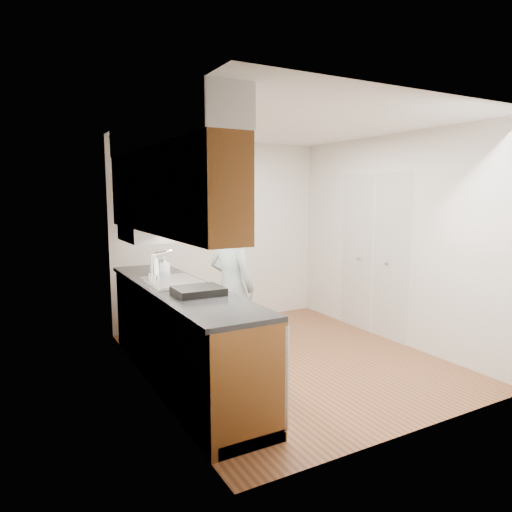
{
  "coord_description": "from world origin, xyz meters",
  "views": [
    {
      "loc": [
        -2.6,
        -4.02,
        1.8
      ],
      "look_at": [
        -0.25,
        0.25,
        1.13
      ],
      "focal_mm": 32.0,
      "sensor_mm": 36.0,
      "label": 1
    }
  ],
  "objects_px": {
    "soap_bottle_c": "(164,266)",
    "dish_rack": "(198,291)",
    "person": "(231,277)",
    "steel_can": "(161,266)",
    "soap_bottle_a": "(154,264)",
    "soap_bottle_b": "(165,266)"
  },
  "relations": [
    {
      "from": "soap_bottle_c",
      "to": "dish_rack",
      "type": "relative_size",
      "value": 0.36
    },
    {
      "from": "person",
      "to": "dish_rack",
      "type": "bearing_deg",
      "value": 113.32
    },
    {
      "from": "steel_can",
      "to": "soap_bottle_c",
      "type": "bearing_deg",
      "value": -73.46
    },
    {
      "from": "soap_bottle_a",
      "to": "soap_bottle_c",
      "type": "height_order",
      "value": "soap_bottle_a"
    },
    {
      "from": "soap_bottle_a",
      "to": "person",
      "type": "bearing_deg",
      "value": -20.96
    },
    {
      "from": "soap_bottle_a",
      "to": "soap_bottle_b",
      "type": "bearing_deg",
      "value": 25.27
    },
    {
      "from": "soap_bottle_a",
      "to": "steel_can",
      "type": "relative_size",
      "value": 1.91
    },
    {
      "from": "soap_bottle_a",
      "to": "steel_can",
      "type": "distance_m",
      "value": 0.27
    },
    {
      "from": "soap_bottle_a",
      "to": "steel_can",
      "type": "bearing_deg",
      "value": 59.45
    },
    {
      "from": "person",
      "to": "steel_can",
      "type": "bearing_deg",
      "value": 25.79
    },
    {
      "from": "person",
      "to": "soap_bottle_c",
      "type": "xyz_separation_m",
      "value": [
        -0.6,
        0.46,
        0.11
      ]
    },
    {
      "from": "soap_bottle_b",
      "to": "dish_rack",
      "type": "xyz_separation_m",
      "value": [
        -0.05,
        -1.09,
        -0.06
      ]
    },
    {
      "from": "person",
      "to": "steel_can",
      "type": "xyz_separation_m",
      "value": [
        -0.62,
        0.51,
        0.1
      ]
    },
    {
      "from": "person",
      "to": "soap_bottle_a",
      "type": "bearing_deg",
      "value": 44.51
    },
    {
      "from": "soap_bottle_b",
      "to": "dish_rack",
      "type": "bearing_deg",
      "value": -92.73
    },
    {
      "from": "soap_bottle_b",
      "to": "soap_bottle_c",
      "type": "xyz_separation_m",
      "value": [
        0.02,
        0.11,
        -0.02
      ]
    },
    {
      "from": "steel_can",
      "to": "dish_rack",
      "type": "relative_size",
      "value": 0.33
    },
    {
      "from": "soap_bottle_c",
      "to": "dish_rack",
      "type": "bearing_deg",
      "value": -93.47
    },
    {
      "from": "person",
      "to": "soap_bottle_c",
      "type": "bearing_deg",
      "value": 28.31
    },
    {
      "from": "soap_bottle_a",
      "to": "dish_rack",
      "type": "relative_size",
      "value": 0.63
    },
    {
      "from": "dish_rack",
      "to": "soap_bottle_c",
      "type": "bearing_deg",
      "value": 87.54
    },
    {
      "from": "soap_bottle_c",
      "to": "soap_bottle_a",
      "type": "bearing_deg",
      "value": -131.77
    }
  ]
}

